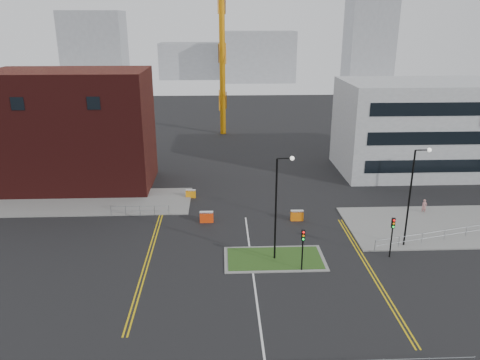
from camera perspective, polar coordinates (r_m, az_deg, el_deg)
The scene contains 26 objects.
ground at distance 33.79m, azimuth 2.29°, elevation -16.19°, with size 200.00×200.00×0.00m, color black.
pavement_left at distance 56.00m, azimuth -20.53°, elevation -2.56°, with size 28.00×8.00×0.12m, color slate.
pavement_right at distance 51.95m, azimuth 25.99°, elevation -4.99°, with size 24.00×10.00×0.12m, color slate.
island_kerb at distance 40.73m, azimuth 4.22°, elevation -9.55°, with size 8.60×4.60×0.08m, color slate.
grass_island at distance 40.72m, azimuth 4.22°, elevation -9.53°, with size 8.00×4.00×0.12m, color #274A18.
brick_building at distance 60.52m, azimuth -22.29°, elevation 5.52°, with size 24.20×10.07×14.24m.
office_block at distance 67.32m, azimuth 22.78°, elevation 5.96°, with size 25.00×12.20×12.00m.
streetlamp_island at distance 38.49m, azimuth 4.74°, elevation -2.49°, with size 1.46×0.36×9.18m.
streetlamp_right_near at distance 43.40m, azimuth 20.33°, elevation -1.14°, with size 1.46×0.36×9.18m.
traffic_light_island at distance 38.07m, azimuth 7.67°, elevation -7.54°, with size 0.28×0.33×3.65m.
traffic_light_right at distance 41.89m, azimuth 18.10°, elevation -5.81°, with size 0.28×0.33×3.65m.
railing_left at distance 49.95m, azimuth -12.11°, elevation -3.48°, with size 6.05×0.05×1.10m.
railing_right at distance 48.98m, azimuth 25.89°, elevation -5.47°, with size 19.05×5.05×1.10m.
centre_line at distance 35.44m, azimuth 2.02°, elevation -14.32°, with size 0.15×30.00×0.01m, color silver.
yellow_left_a at distance 42.77m, azimuth -11.07°, elevation -8.47°, with size 0.12×24.00×0.01m, color gold.
yellow_left_b at distance 42.72m, azimuth -10.66°, elevation -8.47°, with size 0.12×24.00×0.01m, color gold.
yellow_right_a at distance 40.56m, azimuth 15.31°, elevation -10.42°, with size 0.12×20.00×0.01m, color gold.
yellow_right_b at distance 40.65m, azimuth 15.72°, elevation -10.39°, with size 0.12×20.00×0.01m, color gold.
skyline_a at distance 152.46m, azimuth -17.29°, elevation 14.97°, with size 18.00×12.00×22.00m, color gray.
skyline_b at distance 158.44m, azimuth 2.15°, elevation 14.80°, with size 24.00×12.00×16.00m, color gray.
skyline_c at distance 159.84m, azimuth 15.48°, elevation 16.35°, with size 14.00×12.00×28.00m, color gray.
skyline_d at distance 168.16m, azimuth -4.45°, elevation 14.32°, with size 30.00×12.00×12.00m, color gray.
pedestrian at distance 53.15m, azimuth 21.55°, elevation -3.01°, with size 0.56×0.37×1.53m, color tan.
barrier_left at distance 54.10m, azimuth -6.03°, elevation -1.64°, with size 1.15×0.46×0.95m.
barrier_mid at distance 47.47m, azimuth -4.10°, elevation -4.46°, with size 1.36×0.45×1.14m.
barrier_right at distance 48.11m, azimuth 6.96°, elevation -4.26°, with size 1.30×0.45×1.09m.
Camera 1 is at (-2.47, -27.53, 19.44)m, focal length 35.00 mm.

